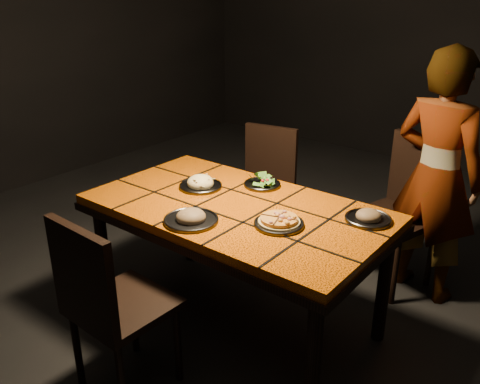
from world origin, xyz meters
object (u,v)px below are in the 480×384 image
Objects in this scene: plate_pizza at (279,222)px; plate_pasta at (201,184)px; chair_far_right at (406,202)px; chair_near at (107,299)px; dining_table at (237,218)px; chair_far_left at (265,180)px; diner at (436,177)px.

plate_pasta reaches higher than plate_pizza.
chair_near is at bearing -93.23° from chair_far_right.
dining_table is 1.74× the size of chair_near.
diner reaches higher than chair_far_left.
chair_far_right is 0.28m from diner.
chair_far_right reaches higher than plate_pizza.
dining_table is 6.28× the size of plate_pizza.
dining_table is 1.67× the size of chair_far_right.
chair_near is at bearing 76.79° from diner.
diner is at bearing 6.10° from chair_far_right.
diner is (0.83, 1.82, 0.24)m from chair_near.
plate_pizza is (0.77, -0.96, 0.25)m from chair_far_left.
chair_far_right is (1.00, 0.15, 0.04)m from chair_far_left.
chair_far_left reaches higher than plate_pasta.
diner reaches higher than chair_far_right.
dining_table is 0.34m from plate_pasta.
dining_table is 1.80× the size of chair_far_left.
chair_near is 0.89m from plate_pizza.
chair_far_right is at bearing 1.10° from diner.
chair_near is 0.96× the size of chair_far_right.
chair_far_right is at bearing -107.65° from chair_near.
chair_far_right reaches higher than dining_table.
plate_pizza is (-0.40, -1.08, -0.01)m from diner.
chair_far_right reaches higher than chair_near.
chair_far_right reaches higher than plate_pasta.
diner reaches higher than plate_pizza.
chair_far_right is (0.66, 1.85, 0.02)m from chair_near.
plate_pizza is at bearing -85.37° from chair_far_right.
diner is 1.15m from plate_pizza.
chair_far_right is at bearing 62.23° from dining_table.
chair_near reaches higher than plate_pizza.
plate_pasta is at bearing -91.24° from chair_far_left.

